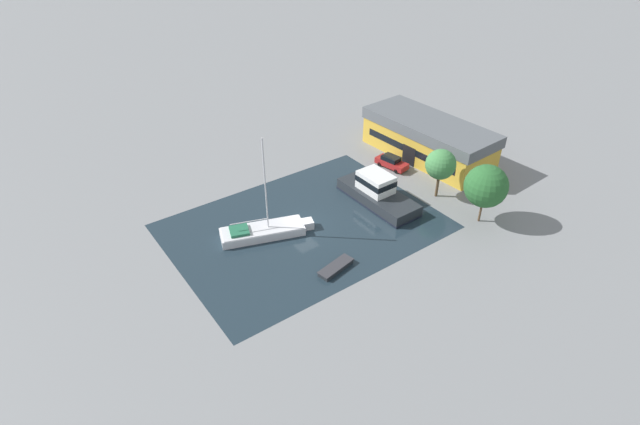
{
  "coord_description": "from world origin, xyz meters",
  "views": [
    {
      "loc": [
        37.86,
        -25.2,
        32.76
      ],
      "look_at": [
        0.0,
        2.18,
        1.0
      ],
      "focal_mm": 28.0,
      "sensor_mm": 36.0,
      "label": 1
    }
  ],
  "objects_px": {
    "warehouse_building": "(428,139)",
    "small_dinghy": "(336,267)",
    "quay_tree_by_water": "(486,186)",
    "motor_cruiser": "(377,192)",
    "parked_car": "(392,162)",
    "sailboat_moored": "(264,231)",
    "quay_tree_near_building": "(441,164)"
  },
  "relations": [
    {
      "from": "warehouse_building",
      "to": "small_dinghy",
      "type": "height_order",
      "value": "warehouse_building"
    },
    {
      "from": "quay_tree_by_water",
      "to": "motor_cruiser",
      "type": "xyz_separation_m",
      "value": [
        -9.94,
        -6.72,
        -3.33
      ]
    },
    {
      "from": "quay_tree_by_water",
      "to": "motor_cruiser",
      "type": "distance_m",
      "value": 12.45
    },
    {
      "from": "parked_car",
      "to": "motor_cruiser",
      "type": "bearing_deg",
      "value": 26.33
    },
    {
      "from": "warehouse_building",
      "to": "sailboat_moored",
      "type": "relative_size",
      "value": 1.64
    },
    {
      "from": "warehouse_building",
      "to": "quay_tree_by_water",
      "type": "height_order",
      "value": "quay_tree_by_water"
    },
    {
      "from": "sailboat_moored",
      "to": "motor_cruiser",
      "type": "relative_size",
      "value": 1.06
    },
    {
      "from": "parked_car",
      "to": "sailboat_moored",
      "type": "xyz_separation_m",
      "value": [
        3.12,
        -21.67,
        -0.23
      ]
    },
    {
      "from": "quay_tree_near_building",
      "to": "quay_tree_by_water",
      "type": "height_order",
      "value": "quay_tree_by_water"
    },
    {
      "from": "motor_cruiser",
      "to": "parked_car",
      "type": "bearing_deg",
      "value": 35.64
    },
    {
      "from": "quay_tree_by_water",
      "to": "small_dinghy",
      "type": "height_order",
      "value": "quay_tree_by_water"
    },
    {
      "from": "warehouse_building",
      "to": "parked_car",
      "type": "distance_m",
      "value": 6.44
    },
    {
      "from": "warehouse_building",
      "to": "sailboat_moored",
      "type": "bearing_deg",
      "value": -87.42
    },
    {
      "from": "quay_tree_by_water",
      "to": "sailboat_moored",
      "type": "bearing_deg",
      "value": -119.5
    },
    {
      "from": "quay_tree_by_water",
      "to": "small_dinghy",
      "type": "relative_size",
      "value": 1.63
    },
    {
      "from": "parked_car",
      "to": "motor_cruiser",
      "type": "xyz_separation_m",
      "value": [
        5.19,
        -7.17,
        0.47
      ]
    },
    {
      "from": "sailboat_moored",
      "to": "small_dinghy",
      "type": "xyz_separation_m",
      "value": [
        9.19,
        2.87,
        -0.32
      ]
    },
    {
      "from": "warehouse_building",
      "to": "quay_tree_by_water",
      "type": "xyz_separation_m",
      "value": [
        14.66,
        -6.59,
        1.92
      ]
    },
    {
      "from": "quay_tree_by_water",
      "to": "parked_car",
      "type": "bearing_deg",
      "value": 178.29
    },
    {
      "from": "sailboat_moored",
      "to": "motor_cruiser",
      "type": "height_order",
      "value": "sailboat_moored"
    },
    {
      "from": "quay_tree_by_water",
      "to": "warehouse_building",
      "type": "bearing_deg",
      "value": 155.8
    },
    {
      "from": "parked_car",
      "to": "small_dinghy",
      "type": "height_order",
      "value": "parked_car"
    },
    {
      "from": "quay_tree_near_building",
      "to": "warehouse_building",
      "type": "bearing_deg",
      "value": 140.85
    },
    {
      "from": "parked_car",
      "to": "motor_cruiser",
      "type": "height_order",
      "value": "motor_cruiser"
    },
    {
      "from": "quay_tree_near_building",
      "to": "sailboat_moored",
      "type": "relative_size",
      "value": 0.54
    },
    {
      "from": "quay_tree_by_water",
      "to": "parked_car",
      "type": "height_order",
      "value": "quay_tree_by_water"
    },
    {
      "from": "warehouse_building",
      "to": "quay_tree_by_water",
      "type": "distance_m",
      "value": 16.18
    },
    {
      "from": "quay_tree_near_building",
      "to": "parked_car",
      "type": "distance_m",
      "value": 9.28
    },
    {
      "from": "warehouse_building",
      "to": "motor_cruiser",
      "type": "height_order",
      "value": "warehouse_building"
    },
    {
      "from": "quay_tree_near_building",
      "to": "small_dinghy",
      "type": "relative_size",
      "value": 1.44
    },
    {
      "from": "warehouse_building",
      "to": "quay_tree_by_water",
      "type": "relative_size",
      "value": 2.71
    },
    {
      "from": "quay_tree_near_building",
      "to": "quay_tree_by_water",
      "type": "xyz_separation_m",
      "value": [
        6.57,
        -0.01,
        0.24
      ]
    }
  ]
}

